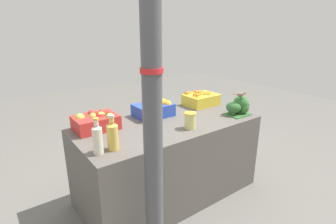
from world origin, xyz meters
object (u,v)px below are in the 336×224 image
Objects in this scene: support_pole at (152,73)px; apple_crate at (96,121)px; broccoli_pile at (240,106)px; pickle_jar at (190,120)px; juice_bottle_cloudy at (98,139)px; carrot_crate at (201,99)px; sparrow_bird at (241,94)px; juice_bottle_golden at (113,135)px; orange_crate at (154,108)px.

apple_crate is at bearing 92.80° from support_pole.
pickle_jar is at bearing -179.87° from broccoli_pile.
juice_bottle_cloudy is (-0.21, 0.37, -0.48)m from support_pole.
sparrow_bird reaches higher than carrot_crate.
juice_bottle_golden reaches higher than pickle_jar.
support_pole is 1.39m from broccoli_pile.
sparrow_bird is (1.27, -0.48, 0.14)m from apple_crate.
broccoli_pile is 0.64m from pickle_jar.
broccoli_pile is 1.46m from juice_bottle_cloudy.
broccoli_pile is at bearing -0.53° from juice_bottle_cloudy.
broccoli_pile is 0.91× the size of juice_bottle_golden.
juice_bottle_cloudy is (-1.37, -0.44, 0.05)m from carrot_crate.
support_pole is at bearing -60.95° from juice_bottle_cloudy.
support_pole reaches higher than juice_bottle_cloudy.
juice_bottle_golden is at bearing -160.55° from carrot_crate.
pickle_jar is (0.61, 0.36, -0.52)m from support_pole.
support_pole reaches higher than juice_bottle_golden.
broccoli_pile is 1.68× the size of pickle_jar.
support_pole is at bearing -136.59° from sparrow_bird.
broccoli_pile is at bearing 0.13° from pickle_jar.
support_pole reaches higher than orange_crate.
carrot_crate is at bearing 126.32° from sparrow_bird.
apple_crate is 2.82× the size of sparrow_bird.
broccoli_pile is 1.35m from juice_bottle_golden.
juice_bottle_cloudy is 1.84× the size of pickle_jar.
apple_crate is at bearing 144.61° from pickle_jar.
support_pole reaches higher than broccoli_pile.
juice_bottle_cloudy is at bearing -162.01° from carrot_crate.
apple_crate is at bearing -180.00° from carrot_crate.
support_pole is 1.51m from carrot_crate.
orange_crate is at bearing 56.24° from support_pole.
pickle_jar is (0.06, -0.47, -0.01)m from orange_crate.
carrot_crate is 0.72m from pickle_jar.
juice_bottle_cloudy is 0.11m from juice_bottle_golden.
pickle_jar is (0.81, -0.01, -0.04)m from juice_bottle_cloudy.
juice_bottle_golden is at bearing 178.78° from pickle_jar.
apple_crate is 0.48m from juice_bottle_cloudy.
apple_crate is at bearing -179.35° from orange_crate.
sparrow_bird is (-0.02, -0.02, 0.12)m from broccoli_pile.
orange_crate reaches higher than pickle_jar.
juice_bottle_golden is (0.11, -0.00, -0.00)m from juice_bottle_cloudy.
apple_crate is at bearing 160.46° from broccoli_pile.
support_pole is at bearing -149.62° from pickle_jar.
apple_crate is 1.20m from carrot_crate.
orange_crate is 0.61m from carrot_crate.
broccoli_pile reaches higher than pickle_jar.
apple_crate is (-0.04, 0.82, -0.51)m from support_pole.
sparrow_bird is (1.44, -0.03, 0.10)m from juice_bottle_cloudy.
broccoli_pile is 0.13m from sparrow_bird.
apple_crate is 1.00× the size of orange_crate.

